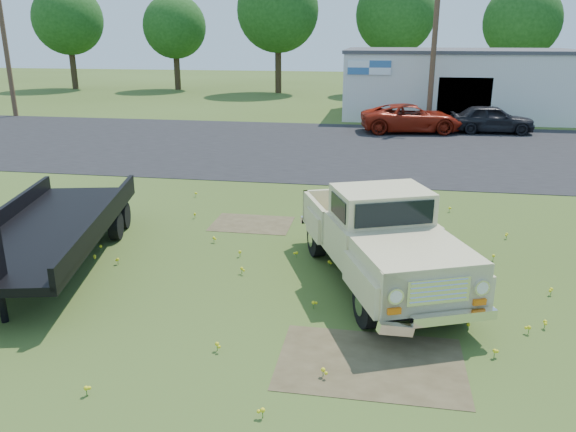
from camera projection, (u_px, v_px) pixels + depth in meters
The scene contains 16 objects.
ground at pixel (305, 280), 12.13m from camera, with size 140.00×140.00×0.00m, color #374A17.
asphalt_lot at pixel (350, 148), 26.19m from camera, with size 90.00×14.00×0.02m, color black.
dirt_patch_a at pixel (371, 363), 9.08m from camera, with size 3.00×2.00×0.01m, color #443A24.
dirt_patch_b at pixel (252, 224), 15.73m from camera, with size 2.20×1.60×0.01m, color #443A24.
commercial_building at pixel (457, 83), 35.82m from camera, with size 14.20×8.20×4.15m.
utility_pole_west at pixel (5, 42), 34.84m from camera, with size 1.60×0.30×9.00m.
utility_pole_mid at pixel (434, 43), 30.68m from camera, with size 1.60×0.30×9.00m.
treeline_a at pixel (68, 20), 52.15m from camera, with size 6.40×6.40×9.52m.
treeline_b at pixel (175, 27), 51.68m from camera, with size 5.76×5.76×8.57m.
treeline_c at pixel (278, 11), 48.28m from camera, with size 7.04×7.04×10.47m.
treeline_d at pixel (395, 14), 47.71m from camera, with size 6.72×6.72×10.00m.
treeline_e at pixel (522, 22), 44.90m from camera, with size 6.08×6.08×9.04m.
vintage_pickup_truck at pixel (380, 236), 11.73m from camera, with size 2.24×5.75×2.09m, color tan, non-canonical shape.
flatbed_trailer at pixel (50, 223), 12.73m from camera, with size 2.44×7.33×2.00m, color black, non-canonical shape.
red_pickup at pixel (411, 118), 30.09m from camera, with size 2.46×5.34×1.48m, color maroon.
dark_sedan at pixel (492, 119), 29.88m from camera, with size 1.75×4.34×1.48m, color black.
Camera 1 is at (1.51, -11.00, 5.09)m, focal length 35.00 mm.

